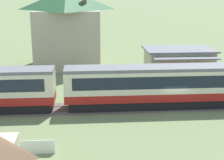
# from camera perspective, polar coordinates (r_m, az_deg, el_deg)

# --- Properties ---
(ground_plane) EXTENTS (600.00, 600.00, 0.00)m
(ground_plane) POSITION_cam_1_polar(r_m,az_deg,el_deg) (34.71, 10.09, -4.63)
(ground_plane) COLOR #707F51
(passenger_train) EXTENTS (81.57, 2.94, 4.15)m
(passenger_train) POSITION_cam_1_polar(r_m,az_deg,el_deg) (33.60, -8.27, -1.10)
(passenger_train) COLOR #AD1E19
(passenger_train) RESTS_ON ground_plane
(railway_track) EXTENTS (142.39, 3.60, 0.04)m
(railway_track) POSITION_cam_1_polar(r_m,az_deg,el_deg) (34.40, 1.54, -4.56)
(railway_track) COLOR #665B51
(railway_track) RESTS_ON ground_plane
(station_building) EXTENTS (8.81, 6.87, 4.04)m
(station_building) POSITION_cam_1_polar(r_m,az_deg,el_deg) (45.02, 10.99, 2.67)
(station_building) COLOR #BCB293
(station_building) RESTS_ON ground_plane
(station_house_dark_green_roof) EXTENTS (10.03, 10.75, 11.34)m
(station_house_dark_green_roof) POSITION_cam_1_polar(r_m,az_deg,el_deg) (51.99, -7.39, 8.75)
(station_house_dark_green_roof) COLOR #BCB293
(station_house_dark_green_roof) RESTS_ON ground_plane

